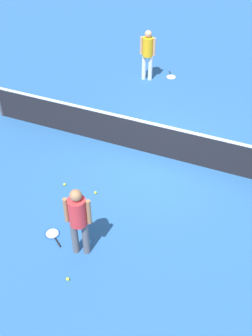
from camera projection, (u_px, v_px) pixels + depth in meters
name	position (u px, v px, depth m)	size (l,w,h in m)	color
ground_plane	(160.00, 156.00, 10.74)	(40.00, 40.00, 0.00)	#265693
court_net	(161.00, 140.00, 10.42)	(10.09, 0.09, 1.07)	#4C4C51
player_near_side	(78.00, 217.00, 7.69)	(0.52, 0.42, 1.70)	#595960
player_far_side	(148.00, 51.00, 13.33)	(0.53, 0.38, 1.70)	white
tennis_racket_near_player	(53.00, 234.00, 8.66)	(0.58, 0.48, 0.03)	blue
tennis_racket_far_player	(171.00, 77.00, 14.08)	(0.42, 0.60, 0.03)	white
tennis_ball_near_player	(68.00, 279.00, 7.79)	(0.07, 0.07, 0.07)	#C6E033
tennis_ball_by_net	(95.00, 193.00, 9.61)	(0.07, 0.07, 0.07)	#C6E033
tennis_ball_baseline	(65.00, 184.00, 9.83)	(0.07, 0.07, 0.07)	#C6E033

